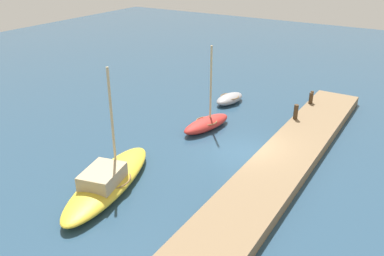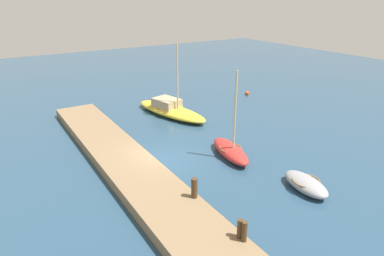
{
  "view_description": "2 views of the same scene",
  "coord_description": "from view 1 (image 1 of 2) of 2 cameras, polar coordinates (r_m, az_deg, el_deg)",
  "views": [
    {
      "loc": [
        -18.24,
        -7.75,
        10.55
      ],
      "look_at": [
        -0.81,
        3.08,
        1.14
      ],
      "focal_mm": 37.56,
      "sensor_mm": 36.0,
      "label": 1
    },
    {
      "loc": [
        15.46,
        -7.87,
        8.96
      ],
      "look_at": [
        -1.13,
        2.62,
        1.08
      ],
      "focal_mm": 31.35,
      "sensor_mm": 36.0,
      "label": 2
    }
  ],
  "objects": [
    {
      "name": "ground_plane",
      "position": [
        22.45,
        7.82,
        -3.65
      ],
      "size": [
        84.0,
        84.0,
        0.0
      ],
      "primitive_type": "plane",
      "color": "navy"
    },
    {
      "name": "dock_platform",
      "position": [
        21.65,
        13.17,
        -4.37
      ],
      "size": [
        22.19,
        2.84,
        0.58
      ],
      "primitive_type": "cube",
      "color": "#846B4C",
      "rests_on": "ground_plane"
    },
    {
      "name": "rowboat_red",
      "position": [
        25.01,
        2.08,
        0.71
      ],
      "size": [
        3.97,
        2.01,
        5.22
      ],
      "rotation": [
        0.0,
        0.0,
        -0.21
      ],
      "color": "#B72D28",
      "rests_on": "ground_plane"
    },
    {
      "name": "sailboat_yellow",
      "position": [
        19.38,
        -11.88,
        -7.31
      ],
      "size": [
        7.48,
        3.71,
        5.71
      ],
      "rotation": [
        0.0,
        0.0,
        0.24
      ],
      "color": "gold",
      "rests_on": "ground_plane"
    },
    {
      "name": "dinghy_grey",
      "position": [
        29.37,
        5.36,
        4.18
      ],
      "size": [
        2.82,
        1.62,
        0.67
      ],
      "rotation": [
        0.0,
        0.0,
        -0.14
      ],
      "color": "#939399",
      "rests_on": "ground_plane"
    },
    {
      "name": "mooring_post_west",
      "position": [
        25.85,
        14.53,
        2.24
      ],
      "size": [
        0.28,
        0.28,
        0.94
      ],
      "primitive_type": "cylinder",
      "color": "#47331E",
      "rests_on": "dock_platform"
    },
    {
      "name": "mooring_post_mid_west",
      "position": [
        28.68,
        16.49,
        4.07
      ],
      "size": [
        0.22,
        0.22,
        0.78
      ],
      "primitive_type": "cylinder",
      "color": "#47331E",
      "rests_on": "dock_platform"
    },
    {
      "name": "mooring_post_mid_east",
      "position": [
        28.89,
        16.63,
        4.25
      ],
      "size": [
        0.21,
        0.21,
        0.83
      ],
      "primitive_type": "cylinder",
      "color": "#47331E",
      "rests_on": "dock_platform"
    }
  ]
}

